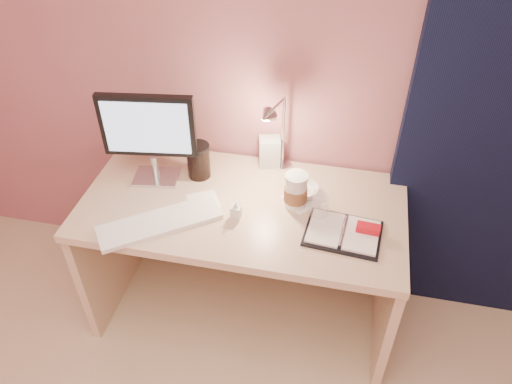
% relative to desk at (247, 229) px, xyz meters
% --- Properties ---
extents(room, '(3.50, 3.50, 3.50)m').
position_rel_desk_xyz_m(room, '(0.95, 0.24, 0.63)').
color(room, '#C6B28E').
rests_on(room, ground).
extents(desk, '(1.40, 0.70, 0.73)m').
position_rel_desk_xyz_m(desk, '(0.00, 0.00, 0.00)').
color(desk, '#C4AB8A').
rests_on(desk, ground).
extents(monitor, '(0.41, 0.17, 0.43)m').
position_rel_desk_xyz_m(monitor, '(-0.43, 0.02, 0.49)').
color(monitor, silver).
rests_on(monitor, desk).
extents(keyboard, '(0.50, 0.42, 0.02)m').
position_rel_desk_xyz_m(keyboard, '(-0.30, -0.27, 0.24)').
color(keyboard, white).
rests_on(keyboard, desk).
extents(planner, '(0.32, 0.25, 0.05)m').
position_rel_desk_xyz_m(planner, '(0.45, -0.17, 0.24)').
color(planner, black).
rests_on(planner, desk).
extents(paper_a, '(0.20, 0.20, 0.00)m').
position_rel_desk_xyz_m(paper_a, '(0.25, 0.00, 0.23)').
color(paper_a, white).
rests_on(paper_a, desk).
extents(paper_c, '(0.18, 0.18, 0.00)m').
position_rel_desk_xyz_m(paper_c, '(-0.17, -0.09, 0.23)').
color(paper_c, white).
rests_on(paper_c, desk).
extents(coffee_cup, '(0.10, 0.10, 0.16)m').
position_rel_desk_xyz_m(coffee_cup, '(0.22, -0.03, 0.30)').
color(coffee_cup, silver).
rests_on(coffee_cup, desk).
extents(clear_cup, '(0.07, 0.07, 0.13)m').
position_rel_desk_xyz_m(clear_cup, '(0.33, -0.09, 0.29)').
color(clear_cup, white).
rests_on(clear_cup, desk).
extents(bowl, '(0.17, 0.17, 0.04)m').
position_rel_desk_xyz_m(bowl, '(0.25, 0.04, 0.25)').
color(bowl, silver).
rests_on(bowl, desk).
extents(lotion_bottle, '(0.04, 0.04, 0.09)m').
position_rel_desk_xyz_m(lotion_bottle, '(-0.00, -0.16, 0.27)').
color(lotion_bottle, silver).
rests_on(lotion_bottle, desk).
extents(dark_jar, '(0.10, 0.10, 0.15)m').
position_rel_desk_xyz_m(dark_jar, '(-0.24, 0.08, 0.30)').
color(dark_jar, black).
rests_on(dark_jar, desk).
extents(product_box, '(0.11, 0.10, 0.15)m').
position_rel_desk_xyz_m(product_box, '(0.06, 0.23, 0.30)').
color(product_box, '#BBBBB6').
rests_on(product_box, desk).
extents(desk_lamp, '(0.14, 0.24, 0.39)m').
position_rel_desk_xyz_m(desk_lamp, '(0.15, 0.14, 0.47)').
color(desk_lamp, silver).
rests_on(desk_lamp, desk).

